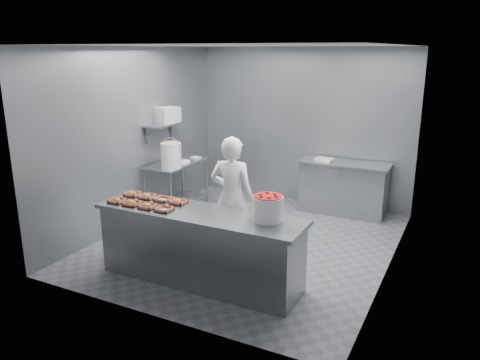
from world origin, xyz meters
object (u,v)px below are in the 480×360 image
object	(u,v)px
prep_table	(177,180)
glaze_bucket	(171,155)
worker	(232,197)
tray_6	(163,199)
tray_1	(132,203)
strawberry_tub	(268,207)
tray_3	(164,209)
tray_4	(133,194)
tray_7	(178,202)
appliance	(168,115)
service_counter	(200,247)
back_counter	(343,188)
tray_0	(117,200)
tray_2	(148,206)
tray_5	(147,196)

from	to	relation	value
prep_table	glaze_bucket	distance (m)	0.64
worker	tray_6	bearing A→B (deg)	42.71
tray_1	strawberry_tub	world-z (taller)	strawberry_tub
tray_3	strawberry_tub	world-z (taller)	strawberry_tub
tray_4	tray_7	world-z (taller)	same
appliance	glaze_bucket	bearing A→B (deg)	-32.71
service_counter	back_counter	xyz separation A→B (m)	(0.90, 3.25, -0.00)
prep_table	back_counter	size ratio (longest dim) A/B	0.80
tray_1	tray_3	bearing A→B (deg)	0.00
back_counter	glaze_bucket	xyz separation A→B (m)	(-2.41, -1.64, 0.66)
back_counter	strawberry_tub	xyz separation A→B (m)	(-0.06, -3.13, 0.60)
tray_0	tray_6	xyz separation A→B (m)	(0.48, 0.30, -0.00)
tray_6	worker	size ratio (longest dim) A/B	0.11
worker	strawberry_tub	size ratio (longest dim) A/B	4.81
strawberry_tub	tray_2	bearing A→B (deg)	-169.64
tray_3	tray_5	size ratio (longest dim) A/B	1.00
tray_7	tray_2	bearing A→B (deg)	-128.24
tray_6	strawberry_tub	size ratio (longest dim) A/B	0.54
service_counter	tray_2	bearing A→B (deg)	-166.47
tray_4	tray_0	bearing A→B (deg)	-90.00
tray_5	tray_2	bearing A→B (deg)	-51.76
back_counter	tray_5	bearing A→B (deg)	-119.78
service_counter	glaze_bucket	world-z (taller)	glaze_bucket
tray_7	worker	xyz separation A→B (m)	(0.37, 0.73, -0.09)
tray_6	appliance	bearing A→B (deg)	122.86
service_counter	tray_0	xyz separation A→B (m)	(-1.11, -0.15, 0.47)
tray_6	service_counter	bearing A→B (deg)	-13.61
back_counter	tray_6	xyz separation A→B (m)	(-1.53, -3.10, 0.47)
service_counter	back_counter	size ratio (longest dim) A/B	1.73
tray_1	appliance	world-z (taller)	appliance
appliance	worker	bearing A→B (deg)	-13.40
strawberry_tub	appliance	world-z (taller)	appliance
tray_4	glaze_bucket	distance (m)	1.53
prep_table	worker	bearing A→B (deg)	-33.34
tray_3	worker	distance (m)	1.10
tray_6	glaze_bucket	distance (m)	1.72
glaze_bucket	tray_4	bearing A→B (deg)	-74.72
worker	prep_table	bearing A→B (deg)	-40.63
prep_table	glaze_bucket	size ratio (longest dim) A/B	2.40
tray_5	tray_1	bearing A→B (deg)	-90.00
tray_5	back_counter	bearing A→B (deg)	60.22
tray_2	tray_5	bearing A→B (deg)	128.24
tray_3	worker	world-z (taller)	worker
tray_3	glaze_bucket	world-z (taller)	glaze_bucket
prep_table	tray_1	world-z (taller)	tray_1
tray_7	appliance	world-z (taller)	appliance
prep_table	strawberry_tub	world-z (taller)	strawberry_tub
tray_7	glaze_bucket	size ratio (longest dim) A/B	0.37
tray_0	tray_5	xyz separation A→B (m)	(0.24, 0.30, 0.00)
service_counter	strawberry_tub	distance (m)	1.04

